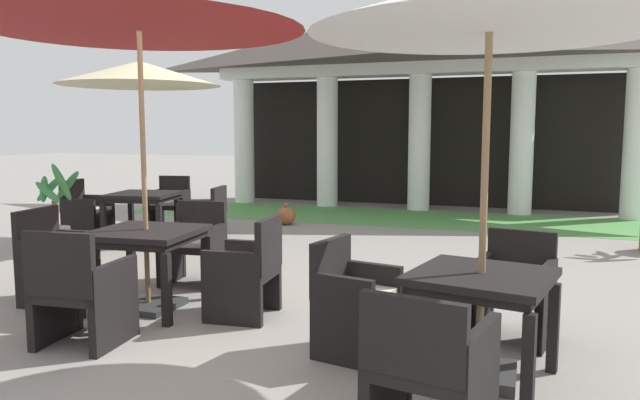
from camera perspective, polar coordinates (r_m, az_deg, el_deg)
The scene contains 21 objects.
ground_plane at distance 5.29m, azimuth -6.33°, elevation -11.48°, with size 60.00×60.00×0.00m, color gray.
background_pavilion at distance 12.75m, azimuth 9.59°, elevation 13.41°, with size 9.16×2.78×4.16m.
lawn_strip at distance 11.42m, azimuth 8.09°, elevation -1.68°, with size 10.96×2.27×0.01m, color #519347.
patio_table_near_foreground at distance 4.09m, azimuth 14.97°, elevation -8.05°, with size 1.00×1.00×0.72m.
patio_umbrella_near_foreground at distance 4.04m, azimuth 15.75°, elevation 17.11°, with size 2.26×2.26×2.66m.
patio_chair_near_foreground_south at distance 3.31m, azimuth 10.22°, elevation -15.46°, with size 0.67×0.69×0.84m.
patio_chair_near_foreground_west at distance 4.49m, azimuth 3.16°, elevation -9.52°, with size 0.59×0.63×0.84m.
patio_chair_near_foreground_north at distance 5.03m, azimuth 17.86°, elevation -8.03°, with size 0.65×0.64×0.84m.
patio_table_mid_left at distance 5.75m, azimuth -16.08°, elevation -3.68°, with size 0.99×0.99×0.74m.
patio_umbrella_mid_left at distance 5.75m, azimuth -16.75°, elevation 16.70°, with size 2.93×2.93×2.93m.
patio_chair_mid_left_north at distance 6.64m, azimuth -11.79°, elevation -4.28°, with size 0.62×0.61×0.87m.
patio_chair_mid_left_east at distance 5.38m, azimuth -6.89°, elevation -6.77°, with size 0.59×0.63×0.89m.
patio_chair_mid_left_west at distance 6.33m, azimuth -23.70°, elevation -5.05°, with size 0.56×0.65×0.90m.
patio_chair_mid_left_south at distance 5.00m, azimuth -21.67°, elevation -8.11°, with size 0.64×0.64×0.91m.
patio_table_mid_right at distance 9.30m, azimuth -16.29°, elevation 0.06°, with size 1.06×1.06×0.72m.
patio_umbrella_mid_right at distance 9.27m, azimuth -16.66°, elevation 11.18°, with size 2.32×2.32×2.69m.
patio_chair_mid_right_north at distance 10.16m, azimuth -13.99°, elevation -0.55°, with size 0.63×0.66×0.88m.
patio_chair_mid_right_west at distance 9.76m, azimuth -21.23°, elevation -1.10°, with size 0.64×0.70×0.89m.
patio_chair_mid_right_east at distance 8.96m, azimuth -10.85°, elevation -1.55°, with size 0.66×0.66×0.82m.
potted_palm_left_edge at distance 8.67m, azimuth -23.63°, elevation -1.99°, with size 0.57×0.55×1.24m.
terracotta_urn at distance 10.54m, azimuth -3.23°, elevation -1.49°, with size 0.35×0.35×0.39m.
Camera 1 is at (2.20, -4.53, 1.64)m, focal length 33.92 mm.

